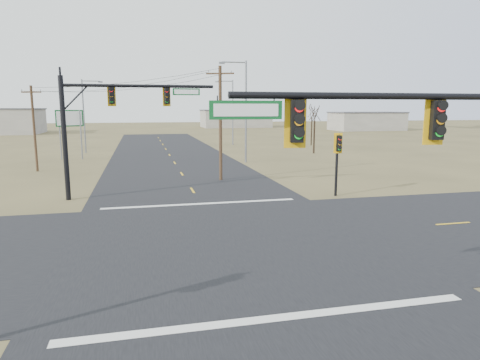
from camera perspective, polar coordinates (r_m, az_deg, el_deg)
The scene contains 18 objects.
ground at distance 19.52m, azimuth -2.08°, elevation -8.03°, with size 320.00×320.00×0.00m, color olive.
road_ew at distance 19.52m, azimuth -2.08°, elevation -8.00°, with size 160.00×14.00×0.02m, color black.
road_ns at distance 19.52m, azimuth -2.08°, elevation -7.99°, with size 14.00×160.00×0.02m, color black.
stop_bar_near at distance 12.77m, azimuth 4.75°, elevation -17.87°, with size 12.00×0.40×0.01m, color silver.
stop_bar_far at distance 26.66m, azimuth -5.19°, elevation -3.17°, with size 12.00×0.40×0.01m, color silver.
mast_arm_near at distance 12.92m, azimuth 25.29°, elevation 4.51°, with size 10.34×0.51×6.81m.
mast_arm_far at distance 29.10m, azimuth -17.06°, elevation 8.70°, with size 9.76×0.59×7.90m.
pedestal_signal_ne at distance 29.19m, azimuth 12.95°, elevation 3.94°, with size 0.67×0.58×4.29m.
utility_pole_near at distance 34.92m, azimuth -2.63°, elevation 7.76°, with size 2.13×0.94×9.19m.
utility_pole_far at distance 44.20m, azimuth -25.77°, elevation 6.42°, with size 1.85×0.80×7.92m.
highway_sign at distance 52.93m, azimuth -21.74°, elevation 6.92°, with size 2.92×0.94×5.67m.
streetlight_a at distance 46.43m, azimuth 0.50°, elevation 9.82°, with size 3.01×0.30×10.81m.
streetlight_b at distance 68.95m, azimuth -1.17°, elevation 9.48°, with size 2.86×0.45×10.21m.
streetlight_c at distance 59.82m, azimuth -19.94°, elevation 8.51°, with size 2.66×0.43×9.50m.
bare_tree_c at distance 56.67m, azimuth 9.95°, elevation 8.87°, with size 3.11×3.11×6.76m.
bare_tree_d at distance 68.90m, azimuth 9.58°, elevation 9.02°, with size 3.00×3.00×6.63m.
warehouse_mid at distance 131.45m, azimuth -0.62°, elevation 8.14°, with size 20.00×12.00×5.00m, color #ADA699.
warehouse_right at distance 118.76m, azimuth 16.53°, elevation 7.47°, with size 18.00×10.00×4.50m, color #ADA699.
Camera 1 is at (-3.55, -18.26, 5.92)m, focal length 32.00 mm.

